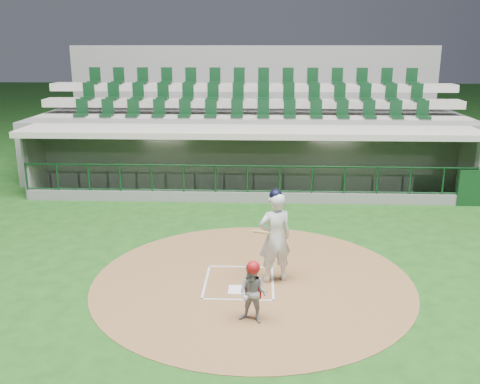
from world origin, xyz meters
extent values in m
plane|color=#154213|center=(0.00, 0.00, 0.00)|extent=(120.00, 120.00, 0.00)
cylinder|color=brown|center=(0.30, -0.20, 0.01)|extent=(7.20, 7.20, 0.01)
cube|color=white|center=(0.00, -0.70, 0.02)|extent=(0.43, 0.43, 0.02)
cube|color=silver|center=(-0.75, -0.30, 0.02)|extent=(0.05, 1.80, 0.01)
cube|color=silver|center=(0.75, -0.30, 0.02)|extent=(0.05, 1.80, 0.01)
cube|color=white|center=(0.00, 0.55, 0.02)|extent=(1.55, 0.05, 0.01)
cube|color=silver|center=(0.00, -1.15, 0.02)|extent=(1.55, 0.05, 0.01)
cube|color=gray|center=(0.00, 7.50, -0.55)|extent=(15.00, 3.00, 0.10)
cube|color=gray|center=(0.00, 9.10, 0.85)|extent=(15.00, 0.20, 2.70)
cube|color=#B3AC9E|center=(0.00, 8.98, 1.10)|extent=(13.50, 0.04, 0.90)
cube|color=slate|center=(-7.50, 7.50, 0.85)|extent=(0.20, 3.00, 2.70)
cube|color=slate|center=(7.50, 7.50, 0.85)|extent=(0.20, 3.00, 2.70)
cube|color=#A8A297|center=(0.00, 7.25, 2.30)|extent=(15.40, 3.50, 0.20)
cube|color=slate|center=(0.00, 5.95, 0.15)|extent=(15.00, 0.15, 0.40)
cube|color=black|center=(0.00, 5.95, 1.73)|extent=(15.00, 0.01, 0.95)
cube|color=brown|center=(0.00, 8.55, -0.28)|extent=(12.75, 0.40, 0.45)
cube|color=white|center=(-3.00, 7.50, 2.17)|extent=(1.30, 0.35, 0.04)
cube|color=white|center=(3.00, 7.50, 2.17)|extent=(1.30, 0.35, 0.04)
imported|color=maroon|center=(-3.97, 8.11, 0.42)|extent=(1.36, 1.08, 1.84)
imported|color=maroon|center=(-1.73, 8.41, 0.40)|extent=(1.11, 0.59, 1.79)
imported|color=#AC1512|center=(1.60, 8.27, 0.30)|extent=(0.86, 0.64, 1.60)
imported|color=#AA1612|center=(4.56, 8.17, 0.42)|extent=(1.78, 1.18, 1.84)
cube|color=slate|center=(0.00, 10.75, 1.15)|extent=(17.00, 6.50, 2.50)
cube|color=#9F9B90|center=(0.00, 9.25, 2.30)|extent=(16.60, 0.95, 0.30)
cube|color=#99968B|center=(0.00, 10.20, 2.85)|extent=(16.60, 0.95, 0.30)
cube|color=#ABA49A|center=(0.00, 11.15, 3.40)|extent=(16.60, 0.95, 0.30)
cube|color=slate|center=(0.00, 14.10, 2.53)|extent=(17.00, 0.25, 5.05)
imported|color=silver|center=(0.79, -0.17, 1.04)|extent=(0.88, 0.73, 2.06)
sphere|color=black|center=(0.79, -0.17, 2.02)|extent=(0.28, 0.28, 0.28)
cylinder|color=tan|center=(0.54, -0.42, 1.25)|extent=(0.58, 0.79, 0.39)
imported|color=gray|center=(0.34, -2.03, 0.60)|extent=(0.69, 0.61, 1.18)
sphere|color=#9F1115|center=(0.34, -2.03, 1.14)|extent=(0.26, 0.26, 0.26)
cube|color=#A71B12|center=(0.34, -1.88, 0.62)|extent=(0.32, 0.10, 0.35)
camera|label=1|loc=(0.49, -11.27, 5.21)|focal=40.00mm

